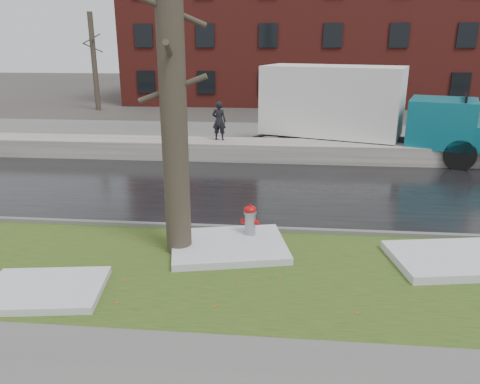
# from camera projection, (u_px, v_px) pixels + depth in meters

# --- Properties ---
(ground) EXTENTS (120.00, 120.00, 0.00)m
(ground) POSITION_uv_depth(u_px,v_px,m) (232.00, 247.00, 11.04)
(ground) COLOR #47423D
(ground) RESTS_ON ground
(verge) EXTENTS (60.00, 4.50, 0.04)m
(verge) POSITION_uv_depth(u_px,v_px,m) (225.00, 271.00, 9.85)
(verge) COLOR #2B4517
(verge) RESTS_ON ground
(road) EXTENTS (60.00, 7.00, 0.03)m
(road) POSITION_uv_depth(u_px,v_px,m) (248.00, 189.00, 15.30)
(road) COLOR black
(road) RESTS_ON ground
(parking_lot) EXTENTS (60.00, 9.00, 0.03)m
(parking_lot) POSITION_uv_depth(u_px,v_px,m) (262.00, 138.00, 23.34)
(parking_lot) COLOR slate
(parking_lot) RESTS_ON ground
(curb) EXTENTS (60.00, 0.15, 0.14)m
(curb) POSITION_uv_depth(u_px,v_px,m) (236.00, 229.00, 11.96)
(curb) COLOR slate
(curb) RESTS_ON ground
(snowbank) EXTENTS (60.00, 1.60, 0.75)m
(snowbank) POSITION_uv_depth(u_px,v_px,m) (256.00, 150.00, 19.16)
(snowbank) COLOR beige
(snowbank) RESTS_ON ground
(brick_building) EXTENTS (26.00, 12.00, 10.00)m
(brick_building) POSITION_uv_depth(u_px,v_px,m) (298.00, 36.00, 37.72)
(brick_building) COLOR maroon
(brick_building) RESTS_ON ground
(bg_tree_left) EXTENTS (1.40, 1.62, 6.50)m
(bg_tree_left) POSITION_uv_depth(u_px,v_px,m) (94.00, 61.00, 31.95)
(bg_tree_left) COLOR brown
(bg_tree_left) RESTS_ON ground
(bg_tree_center) EXTENTS (1.40, 1.62, 6.50)m
(bg_tree_center) POSITION_uv_depth(u_px,v_px,m) (192.00, 59.00, 35.18)
(bg_tree_center) COLOR brown
(bg_tree_center) RESTS_ON ground
(fire_hydrant) EXTENTS (0.46, 0.41, 0.92)m
(fire_hydrant) POSITION_uv_depth(u_px,v_px,m) (250.00, 221.00, 11.21)
(fire_hydrant) COLOR gray
(fire_hydrant) RESTS_ON verge
(tree) EXTENTS (1.48, 1.76, 7.13)m
(tree) POSITION_uv_depth(u_px,v_px,m) (173.00, 92.00, 9.71)
(tree) COLOR brown
(tree) RESTS_ON verge
(box_truck) EXTENTS (10.98, 5.35, 3.67)m
(box_truck) POSITION_uv_depth(u_px,v_px,m) (359.00, 109.00, 19.58)
(box_truck) COLOR black
(box_truck) RESTS_ON ground
(worker) EXTENTS (0.62, 0.45, 1.58)m
(worker) POSITION_uv_depth(u_px,v_px,m) (219.00, 121.00, 19.06)
(worker) COLOR black
(worker) RESTS_ON snowbank
(snow_patch_near) EXTENTS (2.97, 2.52, 0.16)m
(snow_patch_near) POSITION_uv_depth(u_px,v_px,m) (229.00, 246.00, 10.84)
(snow_patch_near) COLOR silver
(snow_patch_near) RESTS_ON verge
(snow_patch_far) EXTENTS (2.41, 1.90, 0.14)m
(snow_patch_far) POSITION_uv_depth(u_px,v_px,m) (44.00, 290.00, 8.95)
(snow_patch_far) COLOR silver
(snow_patch_far) RESTS_ON verge
(snow_patch_side) EXTENTS (3.07, 2.25, 0.18)m
(snow_patch_side) POSITION_uv_depth(u_px,v_px,m) (458.00, 259.00, 10.16)
(snow_patch_side) COLOR silver
(snow_patch_side) RESTS_ON verge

